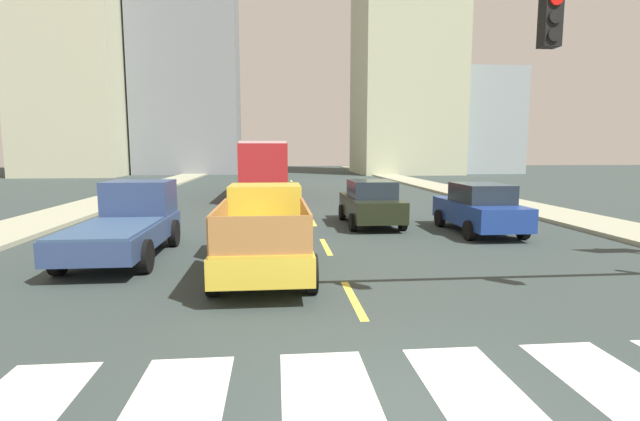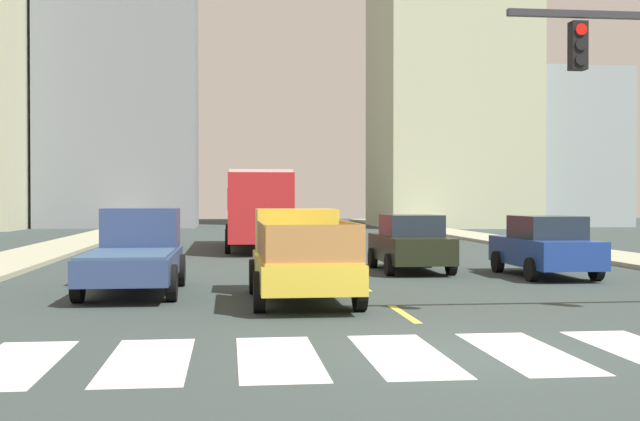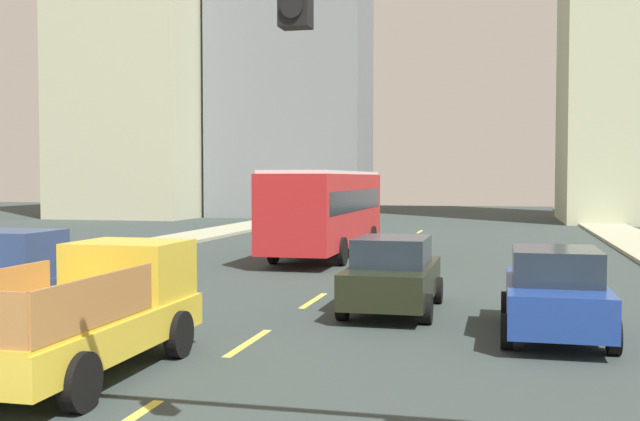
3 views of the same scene
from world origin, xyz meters
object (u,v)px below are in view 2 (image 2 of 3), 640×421
(pickup_stakebed, at_px, (301,256))
(sedan_near_right, at_px, (545,246))
(pickup_dark, at_px, (136,253))
(city_bus, at_px, (256,205))
(sedan_far, at_px, (410,243))

(pickup_stakebed, bearing_deg, sedan_near_right, 29.54)
(pickup_stakebed, height_order, pickup_dark, same)
(pickup_dark, bearing_deg, city_bus, 77.99)
(city_bus, relative_size, sedan_far, 2.45)
(city_bus, relative_size, sedan_near_right, 2.45)
(sedan_near_right, bearing_deg, pickup_stakebed, -148.12)
(sedan_near_right, bearing_deg, pickup_dark, -166.71)
(pickup_dark, height_order, city_bus, city_bus)
(pickup_dark, xyz_separation_m, city_bus, (3.40, 16.07, 1.03))
(city_bus, bearing_deg, pickup_stakebed, -87.59)
(sedan_near_right, bearing_deg, sedan_far, 150.32)
(pickup_stakebed, relative_size, pickup_dark, 1.00)
(pickup_dark, relative_size, sedan_far, 1.18)
(sedan_far, bearing_deg, city_bus, 108.31)
(pickup_stakebed, xyz_separation_m, pickup_dark, (-3.75, 1.96, -0.02))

